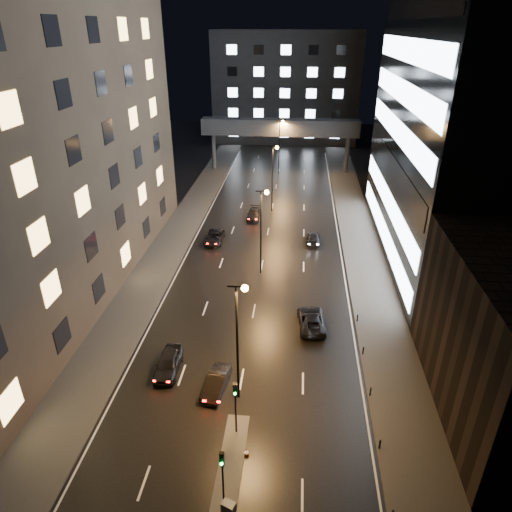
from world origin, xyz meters
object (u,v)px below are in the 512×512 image
object	(u,v)px
car_away_c	(214,237)
car_toward_b	(313,238)
car_away_b	(216,382)
car_away_a	(168,363)
utility_cabinet	(229,509)
car_toward_a	(311,320)
car_away_d	(254,214)

from	to	relation	value
car_away_c	car_toward_b	bearing A→B (deg)	6.11
car_away_b	car_toward_b	xyz separation A→B (m)	(8.06, 28.31, -0.05)
car_away_a	utility_cabinet	world-z (taller)	car_away_a
car_away_c	car_toward_a	xyz separation A→B (m)	(12.59, -17.99, 0.05)
car_away_b	car_toward_b	size ratio (longest dim) A/B	0.95
car_toward_a	car_toward_b	size ratio (longest dim) A/B	1.19
car_away_a	car_away_b	bearing A→B (deg)	-23.47
car_toward_a	utility_cabinet	world-z (taller)	car_toward_a
car_away_d	car_toward_b	xyz separation A→B (m)	(8.67, -7.67, -0.02)
car_away_b	car_away_d	bearing A→B (deg)	98.80
car_away_c	car_away_d	distance (m)	9.83
car_away_d	utility_cabinet	world-z (taller)	car_away_d
car_away_a	utility_cabinet	xyz separation A→B (m)	(6.90, -12.14, -0.09)
car_away_c	car_toward_a	distance (m)	21.96
car_away_a	car_toward_b	distance (m)	29.32
car_away_a	utility_cabinet	distance (m)	13.97
car_toward_a	utility_cabinet	distance (m)	20.23
car_away_a	car_toward_a	distance (m)	14.06
car_away_d	car_away_b	bearing A→B (deg)	-87.91
utility_cabinet	car_away_a	bearing A→B (deg)	140.94
car_away_d	car_toward_b	size ratio (longest dim) A/B	1.04
car_away_c	car_toward_a	bearing A→B (deg)	-53.83
car_away_d	utility_cabinet	size ratio (longest dim) A/B	4.23
car_away_a	car_toward_b	bearing A→B (deg)	63.40
car_away_b	utility_cabinet	world-z (taller)	car_away_b
car_away_a	car_toward_a	xyz separation A→B (m)	(11.93, 7.45, -0.05)
car_away_a	car_away_b	size ratio (longest dim) A/B	1.09
car_away_a	car_away_d	distance (m)	34.44
car_away_c	car_away_d	world-z (taller)	car_away_c
car_away_a	utility_cabinet	bearing A→B (deg)	-61.97
car_away_c	utility_cabinet	bearing A→B (deg)	-77.44
car_away_b	car_toward_a	xyz separation A→B (m)	(7.59, 9.19, 0.04)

